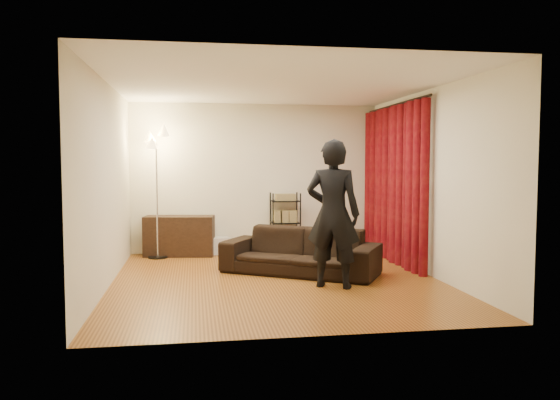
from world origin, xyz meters
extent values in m
plane|color=#925C23|center=(0.00, 0.00, 0.00)|extent=(5.00, 5.00, 0.00)
plane|color=white|center=(0.00, 0.00, 2.70)|extent=(5.00, 5.00, 0.00)
plane|color=beige|center=(0.00, 2.50, 1.35)|extent=(5.00, 0.00, 5.00)
plane|color=beige|center=(0.00, -2.50, 1.35)|extent=(5.00, 0.00, 5.00)
plane|color=beige|center=(-2.25, 0.00, 1.35)|extent=(0.00, 5.00, 5.00)
plane|color=beige|center=(2.25, 0.00, 1.35)|extent=(0.00, 5.00, 5.00)
cylinder|color=black|center=(2.15, 1.12, 2.58)|extent=(0.04, 2.65, 0.04)
imported|color=black|center=(0.42, 0.39, 0.33)|extent=(2.40, 1.94, 0.66)
imported|color=black|center=(0.67, -0.54, 0.97)|extent=(0.84, 0.73, 1.94)
cube|color=black|center=(-1.39, 2.23, 0.35)|extent=(1.25, 0.62, 0.70)
camera|label=1|loc=(-1.12, -7.44, 1.65)|focal=35.00mm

